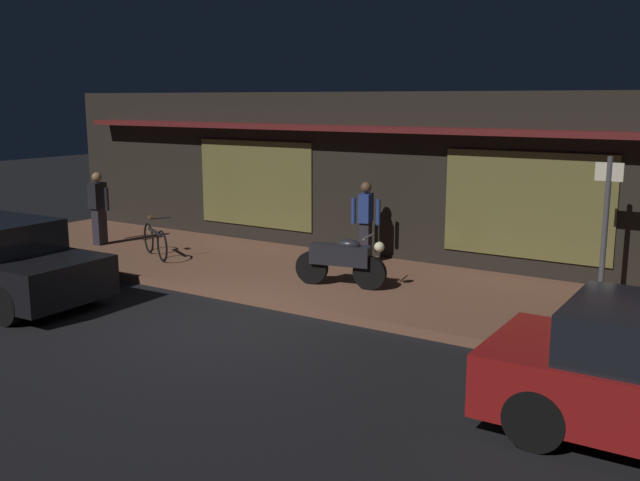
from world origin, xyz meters
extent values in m
plane|color=black|center=(0.00, 0.00, 0.00)|extent=(60.00, 60.00, 0.00)
cube|color=brown|center=(0.00, 3.00, 0.07)|extent=(18.00, 4.00, 0.15)
cube|color=black|center=(0.00, 6.40, 1.80)|extent=(18.00, 2.80, 3.60)
cube|color=brown|center=(-3.20, 4.98, 1.50)|extent=(3.20, 0.04, 2.00)
cube|color=brown|center=(3.20, 4.98, 1.50)|extent=(3.20, 0.04, 2.00)
cube|color=#591919|center=(0.00, 4.75, 2.85)|extent=(16.20, 0.50, 0.12)
cylinder|color=black|center=(0.15, 2.32, 0.45)|extent=(0.61, 0.23, 0.60)
cylinder|color=black|center=(1.23, 2.53, 0.45)|extent=(0.61, 0.23, 0.60)
cube|color=black|center=(0.69, 2.43, 0.73)|extent=(1.13, 0.48, 0.36)
ellipsoid|color=black|center=(0.84, 2.45, 0.93)|extent=(0.48, 0.32, 0.20)
sphere|color=#F9EDB7|center=(1.40, 2.56, 0.93)|extent=(0.18, 0.18, 0.18)
cylinder|color=gray|center=(1.20, 2.52, 1.10)|extent=(0.13, 0.55, 0.03)
torus|color=black|center=(-4.29, 2.61, 0.48)|extent=(0.60, 0.35, 0.66)
torus|color=black|center=(-3.42, 2.14, 0.48)|extent=(0.60, 0.35, 0.66)
cube|color=black|center=(-3.85, 2.37, 0.70)|extent=(0.81, 0.46, 0.06)
cube|color=brown|center=(-4.07, 2.49, 0.97)|extent=(0.21, 0.17, 0.06)
cylinder|color=black|center=(-3.49, 2.17, 1.05)|extent=(0.22, 0.38, 0.02)
cube|color=#28232D|center=(-5.92, 2.66, 0.57)|extent=(0.23, 0.30, 0.85)
cube|color=black|center=(-5.92, 2.66, 1.29)|extent=(0.26, 0.40, 0.58)
sphere|color=#8C6647|center=(-5.92, 2.66, 1.71)|extent=(0.22, 0.22, 0.22)
cylinder|color=black|center=(-5.66, 2.69, 1.22)|extent=(0.10, 0.10, 0.52)
cylinder|color=black|center=(-6.18, 2.63, 1.22)|extent=(0.10, 0.10, 0.52)
cube|color=#28232D|center=(0.15, 4.31, 0.57)|extent=(0.26, 0.32, 0.85)
cube|color=navy|center=(0.15, 4.31, 1.29)|extent=(0.30, 0.42, 0.58)
sphere|color=brown|center=(0.15, 4.31, 1.71)|extent=(0.22, 0.22, 0.22)
cylinder|color=navy|center=(0.40, 4.37, 1.22)|extent=(0.11, 0.11, 0.52)
cylinder|color=navy|center=(-0.11, 4.26, 1.22)|extent=(0.11, 0.11, 0.52)
cylinder|color=#47474C|center=(4.81, 3.98, 1.35)|extent=(0.09, 0.09, 2.40)
cube|color=beige|center=(4.81, 3.98, 2.30)|extent=(0.44, 0.03, 0.30)
cylinder|color=black|center=(-2.77, -0.33, 0.32)|extent=(0.65, 0.24, 0.64)
cylinder|color=black|center=(-2.73, -1.89, 0.32)|extent=(0.65, 0.24, 0.64)
cylinder|color=black|center=(5.32, 0.08, 0.32)|extent=(0.64, 0.22, 0.64)
cylinder|color=black|center=(5.33, -1.48, 0.32)|extent=(0.64, 0.22, 0.64)
camera|label=1|loc=(7.15, -8.27, 3.46)|focal=40.38mm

